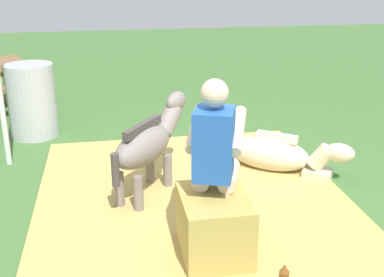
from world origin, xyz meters
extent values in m
plane|color=#426B33|center=(0.00, 0.00, 0.00)|extent=(24.00, 24.00, 0.00)
cube|color=tan|center=(0.12, 0.09, 0.01)|extent=(3.30, 2.92, 0.02)
cube|color=tan|center=(-0.88, 0.10, 0.25)|extent=(0.64, 0.50, 0.50)
cylinder|color=beige|center=(-0.60, 0.12, 0.57)|extent=(0.42, 0.27, 0.14)
cylinder|color=beige|center=(-0.42, 0.06, 0.25)|extent=(0.11, 0.11, 0.50)
cube|color=black|center=(-0.42, 0.06, 0.03)|extent=(0.24, 0.17, 0.06)
cylinder|color=beige|center=(-0.67, -0.07, 0.57)|extent=(0.42, 0.27, 0.14)
cylinder|color=beige|center=(-0.48, -0.13, 0.25)|extent=(0.11, 0.11, 0.50)
cube|color=black|center=(-0.48, -0.13, 0.03)|extent=(0.24, 0.17, 0.06)
cube|color=#2659B2|center=(-0.83, 0.10, 0.90)|extent=(0.38, 0.36, 0.52)
cylinder|color=beige|center=(-0.60, 0.19, 0.95)|extent=(0.50, 0.25, 0.26)
cylinder|color=beige|center=(-0.71, -0.12, 0.95)|extent=(0.50, 0.25, 0.26)
sphere|color=beige|center=(-0.83, 0.10, 1.28)|extent=(0.20, 0.20, 0.20)
ellipsoid|color=slate|center=(0.20, 0.54, 0.52)|extent=(0.87, 0.75, 0.34)
cylinder|color=slate|center=(0.49, 0.46, 0.18)|extent=(0.09, 0.09, 0.35)
cylinder|color=slate|center=(0.37, 0.29, 0.18)|extent=(0.09, 0.09, 0.35)
cylinder|color=slate|center=(0.03, 0.78, 0.18)|extent=(0.09, 0.09, 0.35)
cylinder|color=slate|center=(-0.09, 0.61, 0.18)|extent=(0.09, 0.09, 0.35)
cylinder|color=slate|center=(0.61, 0.25, 0.62)|extent=(0.40, 0.36, 0.33)
ellipsoid|color=slate|center=(0.76, 0.14, 0.78)|extent=(0.35, 0.32, 0.20)
cube|color=#433D3A|center=(0.20, 0.54, 0.71)|extent=(0.53, 0.39, 0.08)
cylinder|color=#433D3A|center=(-0.18, 0.81, 0.47)|extent=(0.07, 0.07, 0.30)
ellipsoid|color=beige|center=(0.64, -0.84, 0.18)|extent=(0.85, 0.95, 0.36)
cube|color=beige|center=(0.32, -1.28, 0.05)|extent=(0.36, 0.37, 0.10)
cylinder|color=beige|center=(0.31, -1.29, 0.24)|extent=(0.31, 0.34, 0.30)
ellipsoid|color=beige|center=(0.20, -1.44, 0.32)|extent=(0.31, 0.34, 0.20)
cube|color=#F2EDC5|center=(0.59, -0.91, 0.38)|extent=(0.33, 0.40, 0.08)
cone|color=brown|center=(-1.46, -0.26, 0.24)|extent=(0.06, 0.06, 0.06)
cylinder|color=#B2B2B7|center=(2.20, 1.79, 0.47)|extent=(0.60, 0.60, 0.93)
cube|color=brown|center=(3.78, 2.37, 0.34)|extent=(0.08, 0.08, 0.69)
cube|color=brown|center=(3.26, 2.18, 0.34)|extent=(0.08, 0.08, 0.69)
camera|label=1|loc=(-4.07, 0.82, 2.17)|focal=46.05mm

